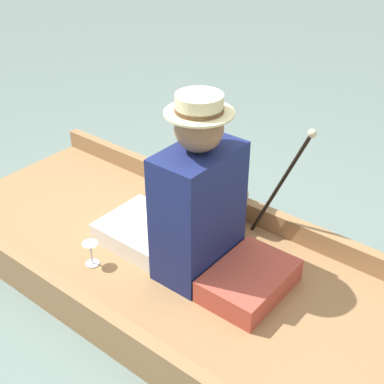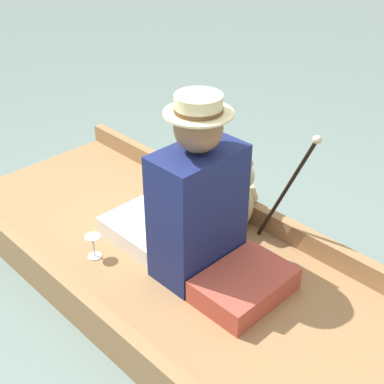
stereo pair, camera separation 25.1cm
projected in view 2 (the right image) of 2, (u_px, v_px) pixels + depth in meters
ground_plane at (183, 281)px, 2.78m from camera, size 16.00×16.00×0.00m
punt_boat at (183, 271)px, 2.75m from camera, size 1.17×2.97×0.22m
seat_cushion at (244, 285)px, 2.51m from camera, size 0.46×0.32×0.12m
seated_person at (188, 205)px, 2.57m from camera, size 0.44×0.74×0.93m
teddy_bear at (239, 197)px, 2.91m from camera, size 0.30×0.17×0.42m
wine_glass at (93, 241)px, 2.73m from camera, size 0.08×0.08×0.13m
walking_cane at (292, 181)px, 2.63m from camera, size 0.04×0.32×0.70m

